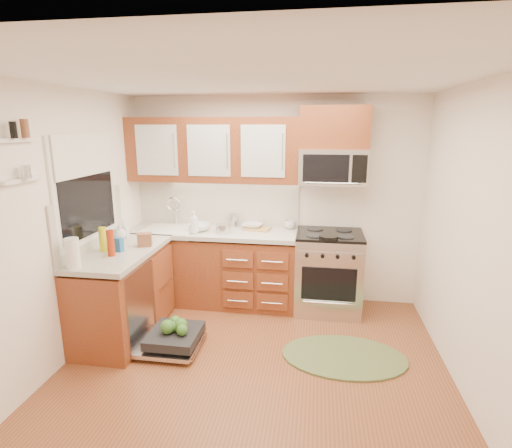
% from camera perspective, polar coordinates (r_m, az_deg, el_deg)
% --- Properties ---
extents(floor, '(3.50, 3.50, 0.00)m').
position_cam_1_polar(floor, '(3.80, -0.60, -20.67)').
color(floor, brown).
rests_on(floor, ground).
extents(ceiling, '(3.50, 3.50, 0.00)m').
position_cam_1_polar(ceiling, '(3.15, -0.72, 20.16)').
color(ceiling, white).
rests_on(ceiling, ground).
extents(wall_back, '(3.50, 0.04, 2.50)m').
position_cam_1_polar(wall_back, '(4.95, 2.68, 3.33)').
color(wall_back, white).
rests_on(wall_back, ground).
extents(wall_front, '(3.50, 0.04, 2.50)m').
position_cam_1_polar(wall_front, '(1.70, -10.95, -18.74)').
color(wall_front, white).
rests_on(wall_front, ground).
extents(wall_left, '(0.04, 3.50, 2.50)m').
position_cam_1_polar(wall_left, '(3.93, -26.69, -0.93)').
color(wall_left, white).
rests_on(wall_left, ground).
extents(wall_right, '(0.04, 3.50, 2.50)m').
position_cam_1_polar(wall_right, '(3.45, 29.47, -3.21)').
color(wall_right, white).
rests_on(wall_right, ground).
extents(base_cabinet_back, '(2.05, 0.60, 0.85)m').
position_cam_1_polar(base_cabinet_back, '(5.01, -6.13, -6.39)').
color(base_cabinet_back, maroon).
rests_on(base_cabinet_back, ground).
extents(base_cabinet_left, '(0.60, 1.25, 0.85)m').
position_cam_1_polar(base_cabinet_left, '(4.46, -18.42, -9.69)').
color(base_cabinet_left, maroon).
rests_on(base_cabinet_left, ground).
extents(countertop_back, '(2.07, 0.64, 0.05)m').
position_cam_1_polar(countertop_back, '(4.86, -6.30, -1.17)').
color(countertop_back, beige).
rests_on(countertop_back, base_cabinet_back).
extents(countertop_left, '(0.64, 1.27, 0.05)m').
position_cam_1_polar(countertop_left, '(4.29, -18.79, -3.88)').
color(countertop_left, beige).
rests_on(countertop_left, base_cabinet_left).
extents(backsplash_back, '(2.05, 0.02, 0.57)m').
position_cam_1_polar(backsplash_back, '(5.07, -5.54, 3.08)').
color(backsplash_back, '#B0AD9E').
rests_on(backsplash_back, ground).
extents(backsplash_left, '(0.02, 1.25, 0.57)m').
position_cam_1_polar(backsplash_left, '(4.36, -22.55, 0.28)').
color(backsplash_left, '#B0AD9E').
rests_on(backsplash_left, ground).
extents(upper_cabinets, '(2.05, 0.35, 0.75)m').
position_cam_1_polar(upper_cabinets, '(4.83, -6.20, 10.49)').
color(upper_cabinets, maroon).
rests_on(upper_cabinets, ground).
extents(cabinet_over_mw, '(0.76, 0.35, 0.47)m').
position_cam_1_polar(cabinet_over_mw, '(4.66, 11.13, 13.39)').
color(cabinet_over_mw, maroon).
rests_on(cabinet_over_mw, ground).
extents(range, '(0.76, 0.64, 0.95)m').
position_cam_1_polar(range, '(4.82, 10.27, -6.74)').
color(range, silver).
rests_on(range, ground).
extents(microwave, '(0.76, 0.38, 0.40)m').
position_cam_1_polar(microwave, '(4.66, 10.89, 8.04)').
color(microwave, silver).
rests_on(microwave, ground).
extents(sink, '(0.62, 0.50, 0.26)m').
position_cam_1_polar(sink, '(5.03, -12.13, -2.07)').
color(sink, white).
rests_on(sink, ground).
extents(dishwasher, '(0.70, 0.60, 0.20)m').
position_cam_1_polar(dishwasher, '(4.19, -12.03, -15.80)').
color(dishwasher, silver).
rests_on(dishwasher, ground).
extents(window, '(0.03, 1.05, 1.05)m').
position_cam_1_polar(window, '(4.28, -23.14, 4.63)').
color(window, white).
rests_on(window, ground).
extents(window_blind, '(0.02, 0.96, 0.40)m').
position_cam_1_polar(window_blind, '(4.23, -23.28, 9.04)').
color(window_blind, white).
rests_on(window_blind, ground).
extents(shelf_upper, '(0.04, 0.40, 0.03)m').
position_cam_1_polar(shelf_upper, '(3.53, -30.98, 10.23)').
color(shelf_upper, white).
rests_on(shelf_upper, ground).
extents(shelf_lower, '(0.04, 0.40, 0.03)m').
position_cam_1_polar(shelf_lower, '(3.56, -30.38, 5.43)').
color(shelf_lower, white).
rests_on(shelf_lower, ground).
extents(rug, '(1.39, 1.18, 0.02)m').
position_cam_1_polar(rug, '(4.10, 12.44, -18.00)').
color(rug, '#607241').
rests_on(rug, ground).
extents(skillet, '(0.25, 0.25, 0.04)m').
position_cam_1_polar(skillet, '(4.43, 10.34, -1.86)').
color(skillet, black).
rests_on(skillet, range).
extents(stock_pot, '(0.21, 0.21, 0.10)m').
position_cam_1_polar(stock_pot, '(4.71, -4.73, -0.65)').
color(stock_pot, silver).
rests_on(stock_pot, countertop_back).
extents(cutting_board, '(0.34, 0.25, 0.02)m').
position_cam_1_polar(cutting_board, '(4.85, 0.14, -0.68)').
color(cutting_board, '#A8844D').
rests_on(cutting_board, countertop_back).
extents(canister, '(0.12, 0.12, 0.17)m').
position_cam_1_polar(canister, '(4.98, -3.33, 0.59)').
color(canister, silver).
rests_on(canister, countertop_back).
extents(paper_towel_roll, '(0.14, 0.14, 0.27)m').
position_cam_1_polar(paper_towel_roll, '(3.88, -24.74, -3.81)').
color(paper_towel_roll, white).
rests_on(paper_towel_roll, countertop_left).
extents(mustard_bottle, '(0.10, 0.10, 0.25)m').
position_cam_1_polar(mustard_bottle, '(4.28, -21.00, -2.06)').
color(mustard_bottle, yellow).
rests_on(mustard_bottle, countertop_left).
extents(red_bottle, '(0.07, 0.07, 0.26)m').
position_cam_1_polar(red_bottle, '(4.10, -20.05, -2.59)').
color(red_bottle, '#A1270D').
rests_on(red_bottle, countertop_left).
extents(wooden_box, '(0.16, 0.14, 0.14)m').
position_cam_1_polar(wooden_box, '(4.33, -15.62, -2.17)').
color(wooden_box, brown).
rests_on(wooden_box, countertop_left).
extents(blue_carton, '(0.10, 0.08, 0.14)m').
position_cam_1_polar(blue_carton, '(4.23, -19.00, -2.82)').
color(blue_carton, '#2461A8').
rests_on(blue_carton, countertop_left).
extents(bowl_a, '(0.26, 0.26, 0.06)m').
position_cam_1_polar(bowl_a, '(4.90, -0.55, -0.29)').
color(bowl_a, '#999999').
rests_on(bowl_a, countertop_back).
extents(bowl_b, '(0.31, 0.31, 0.08)m').
position_cam_1_polar(bowl_b, '(4.84, -8.10, -0.46)').
color(bowl_b, '#999999').
rests_on(bowl_b, countertop_back).
extents(cup, '(0.13, 0.13, 0.10)m').
position_cam_1_polar(cup, '(4.89, 4.84, -0.11)').
color(cup, '#999999').
rests_on(cup, countertop_back).
extents(soap_bottle_a, '(0.13, 0.13, 0.27)m').
position_cam_1_polar(soap_bottle_a, '(4.70, -8.84, 0.22)').
color(soap_bottle_a, '#999999').
rests_on(soap_bottle_a, countertop_back).
extents(soap_bottle_b, '(0.09, 0.09, 0.19)m').
position_cam_1_polar(soap_bottle_b, '(4.74, -18.31, -0.71)').
color(soap_bottle_b, '#999999').
rests_on(soap_bottle_b, countertop_left).
extents(soap_bottle_c, '(0.15, 0.15, 0.17)m').
position_cam_1_polar(soap_bottle_c, '(4.65, -18.86, -1.12)').
color(soap_bottle_c, '#999999').
rests_on(soap_bottle_c, countertop_left).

